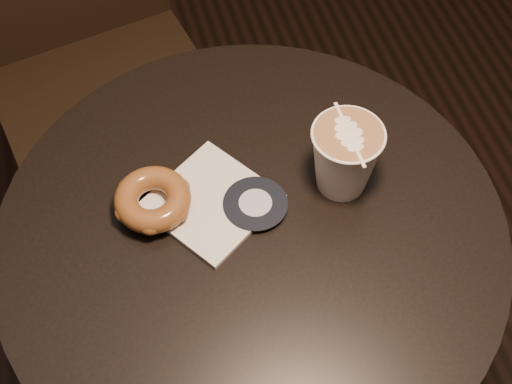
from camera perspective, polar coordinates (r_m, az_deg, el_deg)
The scene contains 5 objects.
cafe_table at distance 1.14m, azimuth -0.32°, elevation -8.01°, with size 0.70×0.70×0.75m.
chair at distance 1.48m, azimuth -13.77°, elevation 12.71°, with size 0.50×0.50×1.08m.
pastry_bag at distance 0.99m, azimuth -3.57°, elevation -0.79°, with size 0.15×0.15×0.01m, color silver.
doughnut at distance 0.97m, azimuth -8.27°, elevation -0.60°, with size 0.11×0.11×0.03m, color brown.
latte_cup at distance 0.97m, azimuth 7.09°, elevation 2.66°, with size 0.10×0.10×0.11m, color white, non-canonical shape.
Camera 1 is at (-0.13, -0.49, 1.58)m, focal length 50.00 mm.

